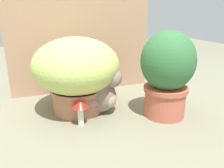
% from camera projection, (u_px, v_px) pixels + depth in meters
% --- Properties ---
extents(ground_plane, '(6.00, 6.00, 0.00)m').
position_uv_depth(ground_plane, '(92.00, 117.00, 1.29)').
color(ground_plane, gray).
extents(cardboard_backdrop, '(1.04, 0.03, 0.83)m').
position_uv_depth(cardboard_backdrop, '(82.00, 35.00, 1.60)').
color(cardboard_backdrop, tan).
rests_on(cardboard_backdrop, ground).
extents(grass_planter, '(0.50, 0.50, 0.45)m').
position_uv_depth(grass_planter, '(76.00, 71.00, 1.30)').
color(grass_planter, '#B37152').
rests_on(grass_planter, ground).
extents(leafy_planter, '(0.30, 0.30, 0.49)m').
position_uv_depth(leafy_planter, '(167.00, 72.00, 1.24)').
color(leafy_planter, '#BF604A').
rests_on(leafy_planter, ground).
extents(cat, '(0.31, 0.34, 0.32)m').
position_uv_depth(cat, '(98.00, 93.00, 1.32)').
color(cat, gray).
rests_on(cat, ground).
extents(mushroom_ornament_pink, '(0.12, 0.12, 0.15)m').
position_uv_depth(mushroom_ornament_pink, '(91.00, 100.00, 1.27)').
color(mushroom_ornament_pink, silver).
rests_on(mushroom_ornament_pink, ground).
extents(mushroom_ornament_red, '(0.09, 0.09, 0.15)m').
position_uv_depth(mushroom_ornament_red, '(80.00, 106.00, 1.17)').
color(mushroom_ornament_red, silver).
rests_on(mushroom_ornament_red, ground).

